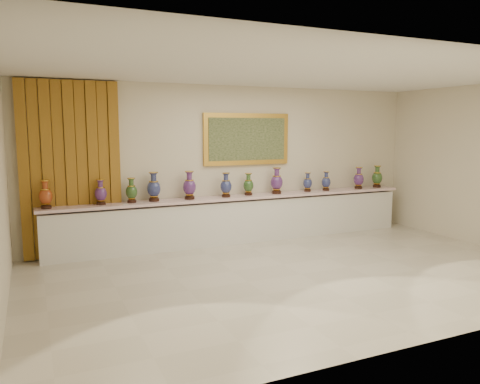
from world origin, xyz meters
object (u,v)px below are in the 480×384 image
(counter, at_px, (240,219))
(vase_1, at_px, (101,193))
(vase_0, at_px, (46,196))
(vase_2, at_px, (132,192))

(counter, relative_size, vase_1, 16.78)
(vase_1, bearing_deg, counter, 0.07)
(vase_1, bearing_deg, vase_0, -177.35)
(vase_1, distance_m, vase_2, 0.52)
(vase_0, bearing_deg, vase_2, 2.34)
(counter, bearing_deg, vase_0, -179.28)
(vase_0, xyz_separation_m, vase_1, (0.86, 0.04, -0.01))
(counter, xyz_separation_m, vase_2, (-2.06, 0.01, 0.66))
(counter, bearing_deg, vase_2, 179.62)
(vase_2, bearing_deg, vase_1, -178.17)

